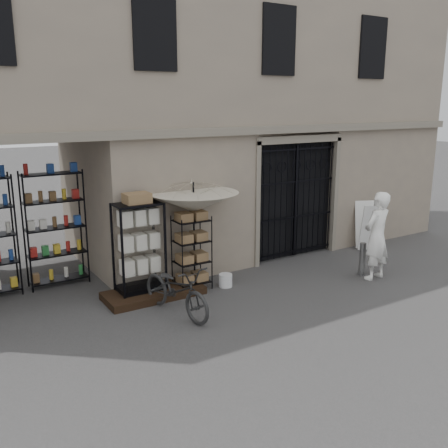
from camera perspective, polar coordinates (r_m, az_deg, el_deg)
ground at (r=10.36m, az=7.96°, el=-8.29°), size 80.00×80.00×0.00m
main_building at (r=12.93m, az=-3.23°, el=16.55°), size 14.00×4.00×9.00m
shop_recess at (r=10.53m, az=-21.63°, el=-0.20°), size 3.00×1.70×3.00m
shop_shelving at (r=11.06m, az=-22.25°, el=-0.96°), size 2.70×0.50×2.50m
iron_gate at (r=12.70m, az=7.70°, el=2.90°), size 2.50×0.21×3.00m
step_platform at (r=10.37m, az=-8.04°, el=-7.81°), size 2.00×0.90×0.15m
display_cabinet at (r=10.12m, az=-9.66°, el=-3.14°), size 1.02×0.80×1.95m
wire_rack at (r=10.51m, az=-3.71°, el=-3.37°), size 0.72×0.53×1.58m
market_umbrella at (r=10.41m, az=-3.51°, el=3.12°), size 2.13×2.15×2.70m
white_bucket at (r=10.78m, az=0.17°, el=-6.46°), size 0.38×0.38×0.28m
bicycle at (r=9.54m, az=-5.41°, el=-10.18°), size 0.82×1.08×1.86m
steel_bollard at (r=11.85m, az=15.52°, el=-3.86°), size 0.18×0.18×0.76m
shopkeeper at (r=11.81m, az=16.73°, el=-5.95°), size 0.99×2.06×0.47m
easel_sign at (r=13.84m, az=16.24°, el=-0.22°), size 0.83×0.88×1.26m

